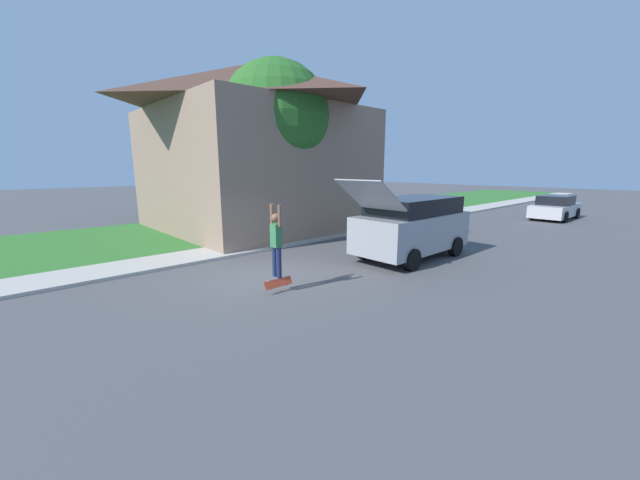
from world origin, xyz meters
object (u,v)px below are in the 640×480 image
(skateboard, at_px, (278,283))
(skateboarder, at_px, (276,240))
(lawn_tree_near, at_px, (276,117))
(fire_hydrant, at_px, (253,235))
(car_down_street, at_px, (555,208))
(suv_parked, at_px, (412,226))

(skateboard, bearing_deg, skateboarder, -135.87)
(lawn_tree_near, height_order, fire_hydrant, lawn_tree_near)
(car_down_street, height_order, fire_hydrant, car_down_street)
(skateboard, bearing_deg, suv_parked, 87.73)
(car_down_street, height_order, skateboarder, skateboarder)
(skateboarder, distance_m, fire_hydrant, 5.74)
(skateboard, xyz_separation_m, fire_hydrant, (-5.12, 2.47, 0.20))
(skateboard, distance_m, fire_hydrant, 5.69)
(lawn_tree_near, bearing_deg, fire_hydrant, -64.45)
(lawn_tree_near, distance_m, skateboarder, 8.44)
(suv_parked, bearing_deg, lawn_tree_near, -169.89)
(car_down_street, height_order, skateboard, car_down_street)
(suv_parked, bearing_deg, skateboard, -92.27)
(car_down_street, relative_size, skateboard, 5.38)
(lawn_tree_near, distance_m, suv_parked, 7.57)
(suv_parked, distance_m, car_down_street, 14.78)
(lawn_tree_near, height_order, car_down_street, lawn_tree_near)
(skateboarder, xyz_separation_m, fire_hydrant, (-5.10, 2.48, -0.89))
(lawn_tree_near, relative_size, skateboard, 9.26)
(suv_parked, relative_size, skateboarder, 2.83)
(suv_parked, relative_size, fire_hydrant, 7.33)
(skateboarder, bearing_deg, lawn_tree_near, 143.70)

